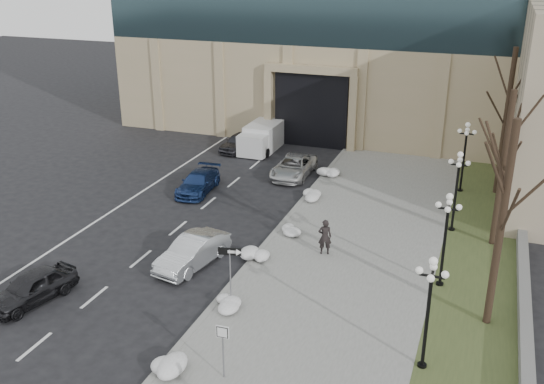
{
  "coord_description": "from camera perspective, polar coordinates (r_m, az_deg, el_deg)",
  "views": [
    {
      "loc": [
        9.5,
        -13.79,
        14.74
      ],
      "look_at": [
        -0.32,
        12.89,
        3.5
      ],
      "focal_mm": 40.0,
      "sensor_mm": 36.0,
      "label": 1
    }
  ],
  "objects": [
    {
      "name": "car_c",
      "position": [
        40.19,
        -6.96,
        0.91
      ],
      "size": [
        2.26,
        4.75,
        1.34
      ],
      "primitive_type": "imported",
      "rotation": [
        0.0,
        0.0,
        0.09
      ],
      "color": "navy",
      "rests_on": "ground"
    },
    {
      "name": "tree_mid",
      "position": [
        33.12,
        21.15,
        3.9
      ],
      "size": [
        3.2,
        3.2,
        8.5
      ],
      "color": "black",
      "rests_on": "ground"
    },
    {
      "name": "car_e",
      "position": [
        48.49,
        -3.13,
        4.72
      ],
      "size": [
        2.28,
        4.36,
        1.42
      ],
      "primitive_type": "imported",
      "rotation": [
        0.0,
        0.0,
        -0.15
      ],
      "color": "#323237",
      "rests_on": "ground"
    },
    {
      "name": "keep_sign",
      "position": [
        22.55,
        -4.66,
        -13.78
      ],
      "size": [
        0.5,
        0.08,
        2.34
      ],
      "rotation": [
        0.0,
        0.0,
        0.05
      ],
      "color": "slate",
      "rests_on": "ground"
    },
    {
      "name": "box_truck",
      "position": [
        49.06,
        -0.7,
        5.3
      ],
      "size": [
        2.34,
        6.51,
        2.07
      ],
      "rotation": [
        0.0,
        0.0,
        0.0
      ],
      "color": "silver",
      "rests_on": "ground"
    },
    {
      "name": "snow_clump_c",
      "position": [
        27.41,
        -4.31,
        -10.29
      ],
      "size": [
        1.1,
        1.6,
        0.36
      ],
      "primitive_type": "ellipsoid",
      "color": "white",
      "rests_on": "sidewalk"
    },
    {
      "name": "snow_clump_e",
      "position": [
        34.09,
        1.5,
        -3.5
      ],
      "size": [
        1.1,
        1.6,
        0.36
      ],
      "primitive_type": "ellipsoid",
      "color": "white",
      "rests_on": "sidewalk"
    },
    {
      "name": "car_a",
      "position": [
        29.65,
        -21.65,
        -8.33
      ],
      "size": [
        2.66,
        4.5,
        1.44
      ],
      "primitive_type": "imported",
      "rotation": [
        0.0,
        0.0,
        -0.24
      ],
      "color": "black",
      "rests_on": "ground"
    },
    {
      "name": "lamppost_a",
      "position": [
        23.0,
        14.59,
        -9.68
      ],
      "size": [
        1.18,
        1.18,
        4.76
      ],
      "color": "black",
      "rests_on": "ground"
    },
    {
      "name": "snow_clump_b",
      "position": [
        23.87,
        -10.41,
        -16.07
      ],
      "size": [
        1.1,
        1.6,
        0.36
      ],
      "primitive_type": "ellipsoid",
      "color": "white",
      "rests_on": "sidewalk"
    },
    {
      "name": "tree_far",
      "position": [
        40.72,
        21.36,
        7.92
      ],
      "size": [
        3.2,
        3.2,
        9.5
      ],
      "color": "black",
      "rests_on": "ground"
    },
    {
      "name": "snow_clump_f",
      "position": [
        38.93,
        3.49,
        -0.25
      ],
      "size": [
        1.1,
        1.6,
        0.36
      ],
      "primitive_type": "ellipsoid",
      "color": "white",
      "rests_on": "sidewalk"
    },
    {
      "name": "one_way_sign",
      "position": [
        26.52,
        -3.62,
        -6.28
      ],
      "size": [
        1.08,
        0.35,
        2.87
      ],
      "rotation": [
        0.0,
        0.0,
        0.22
      ],
      "color": "slate",
      "rests_on": "ground"
    },
    {
      "name": "lamppost_d",
      "position": [
        41.0,
        17.72,
        4.0
      ],
      "size": [
        1.18,
        1.18,
        4.76
      ],
      "color": "black",
      "rests_on": "ground"
    },
    {
      "name": "grass_strip",
      "position": [
        31.43,
        18.85,
        -7.56
      ],
      "size": [
        4.0,
        40.0,
        0.1
      ],
      "primitive_type": "cube",
      "color": "#3B4824",
      "rests_on": "ground"
    },
    {
      "name": "snow_clump_d",
      "position": [
        31.34,
        -1.47,
        -5.87
      ],
      "size": [
        1.1,
        1.6,
        0.36
      ],
      "primitive_type": "ellipsoid",
      "color": "white",
      "rests_on": "sidewalk"
    },
    {
      "name": "curb",
      "position": [
        33.13,
        -0.44,
        -4.71
      ],
      "size": [
        0.3,
        40.0,
        0.14
      ],
      "primitive_type": "cube",
      "color": "gray",
      "rests_on": "ground"
    },
    {
      "name": "stone_wall",
      "position": [
        33.17,
        22.52,
        -5.92
      ],
      "size": [
        0.5,
        30.0,
        0.7
      ],
      "primitive_type": "cube",
      "color": "slate",
      "rests_on": "ground"
    },
    {
      "name": "tree_near",
      "position": [
        25.42,
        21.11,
        -0.47
      ],
      "size": [
        3.2,
        3.2,
        9.0
      ],
      "color": "black",
      "rests_on": "ground"
    },
    {
      "name": "car_b",
      "position": [
        30.81,
        -7.48,
        -5.61
      ],
      "size": [
        2.44,
        4.84,
        1.52
      ],
      "primitive_type": "imported",
      "rotation": [
        0.0,
        0.0,
        -0.19
      ],
      "color": "#B8BCC0",
      "rests_on": "ground"
    },
    {
      "name": "lamppost_b",
      "position": [
        28.78,
        16.07,
        -3.24
      ],
      "size": [
        1.18,
        1.18,
        4.76
      ],
      "color": "black",
      "rests_on": "ground"
    },
    {
      "name": "lamppost_c",
      "position": [
        34.82,
        17.04,
        1.01
      ],
      "size": [
        1.18,
        1.18,
        4.76
      ],
      "color": "black",
      "rests_on": "ground"
    },
    {
      "name": "pedestrian",
      "position": [
        31.49,
        4.99,
        -4.22
      ],
      "size": [
        0.81,
        0.66,
        1.93
      ],
      "primitive_type": "imported",
      "rotation": [
        0.0,
        0.0,
        3.47
      ],
      "color": "black",
      "rests_on": "sidewalk"
    },
    {
      "name": "car_d",
      "position": [
        42.77,
        2.06,
        2.4
      ],
      "size": [
        2.39,
        5.11,
        1.41
      ],
      "primitive_type": "imported",
      "rotation": [
        0.0,
        0.0,
        0.01
      ],
      "color": "#BCBCBC",
      "rests_on": "ground"
    },
    {
      "name": "snow_clump_g",
      "position": [
        42.95,
        5.35,
        1.83
      ],
      "size": [
        1.1,
        1.6,
        0.36
      ],
      "primitive_type": "ellipsoid",
      "color": "white",
      "rests_on": "sidewalk"
    },
    {
      "name": "sidewalk",
      "position": [
        31.99,
        7.17,
        -5.93
      ],
      "size": [
        9.0,
        40.0,
        0.12
      ],
      "primitive_type": "cube",
      "color": "gray",
      "rests_on": "ground"
    }
  ]
}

